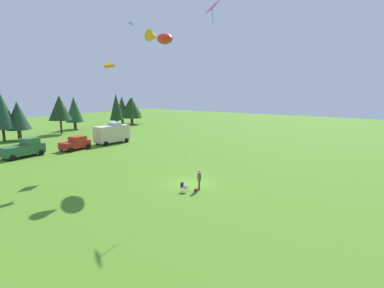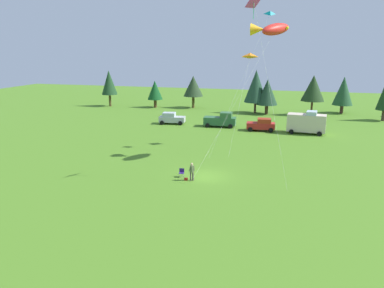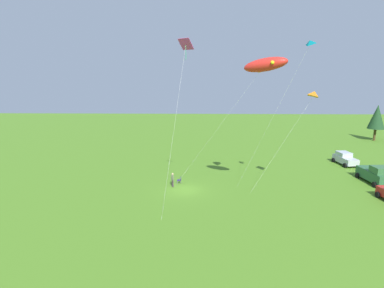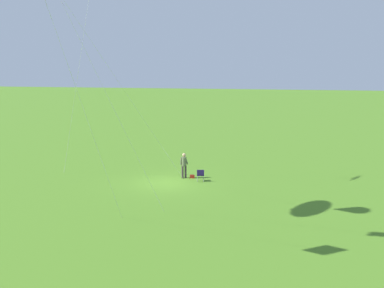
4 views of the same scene
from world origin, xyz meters
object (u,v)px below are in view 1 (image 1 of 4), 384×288
kite_delta_orange (108,64)px  kite_diamond_rainbow (213,11)px  car_red_sedan (76,143)px  van_camper_beige (112,133)px  kite_delta_teal (132,24)px  backpack_on_grass (196,190)px  kite_large_fish (162,38)px  folding_chair (183,186)px  truck_green_flatbed (24,148)px  person_kite_flyer (199,178)px

kite_delta_orange → kite_diamond_rainbow: 13.83m
car_red_sedan → kite_diamond_rainbow: kite_diamond_rainbow is taller
van_camper_beige → kite_delta_teal: 18.65m
backpack_on_grass → kite_large_fish: bearing=54.0°
folding_chair → kite_large_fish: 17.52m
car_red_sedan → kite_delta_orange: (-1.06, -9.13, 10.38)m
backpack_on_grass → kite_delta_orange: 19.07m
folding_chair → kite_delta_orange: bearing=153.8°
car_red_sedan → kite_large_fish: kite_large_fish is taller
van_camper_beige → kite_delta_orange: bearing=-124.8°
folding_chair → van_camper_beige: size_ratio=0.15×
kite_diamond_rainbow → car_red_sedan: bearing=91.8°
backpack_on_grass → van_camper_beige: 26.55m
truck_green_flatbed → kite_delta_teal: size_ratio=0.31×
van_camper_beige → person_kite_flyer: bearing=-109.2°
kite_large_fish → kite_delta_orange: size_ratio=1.27×
kite_diamond_rainbow → folding_chair: bearing=-170.3°
truck_green_flatbed → kite_delta_orange: size_ratio=0.43×
kite_delta_teal → kite_delta_orange: 5.45m
folding_chair → kite_delta_teal: 20.98m
van_camper_beige → kite_diamond_rainbow: (-5.78, -22.01, 14.00)m
folding_chair → truck_green_flatbed: bearing=173.7°
kite_delta_orange → folding_chair: bearing=-107.9°
person_kite_flyer → kite_delta_teal: 20.70m
truck_green_flatbed → kite_delta_teal: 20.71m
folding_chair → kite_delta_orange: 18.36m
kite_delta_orange → kite_diamond_rainbow: bearing=-82.2°
person_kite_flyer → backpack_on_grass: bearing=-113.4°
folding_chair → truck_green_flatbed: truck_green_flatbed is taller
person_kite_flyer → kite_diamond_rainbow: bearing=81.7°
kite_diamond_rainbow → kite_large_fish: bearing=82.0°
backpack_on_grass → car_red_sedan: size_ratio=0.07×
van_camper_beige → kite_large_fish: size_ratio=0.37×
folding_chair → backpack_on_grass: bearing=31.0°
backpack_on_grass → kite_large_fish: (6.65, 9.13, 13.95)m
person_kite_flyer → kite_delta_orange: 18.40m
kite_diamond_rainbow → kite_delta_orange: bearing=97.8°
car_red_sedan → van_camper_beige: size_ratio=0.78×
van_camper_beige → kite_large_fish: (-4.77, -14.79, 12.42)m
truck_green_flatbed → car_red_sedan: truck_green_flatbed is taller
folding_chair → truck_green_flatbed: size_ratio=0.16×
folding_chair → van_camper_beige: (12.10, 23.09, 1.16)m
folding_chair → kite_large_fish: size_ratio=0.05×
person_kite_flyer → kite_delta_teal: kite_delta_teal is taller
van_camper_beige → kite_large_fish: bearing=-102.6°
van_camper_beige → kite_delta_teal: bearing=-111.1°
car_red_sedan → kite_large_fish: (1.72, -14.93, 13.11)m
truck_green_flatbed → kite_delta_orange: 15.62m
kite_delta_teal → kite_diamond_rainbow: size_ratio=0.99×
van_camper_beige → kite_diamond_rainbow: bearing=-99.5°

